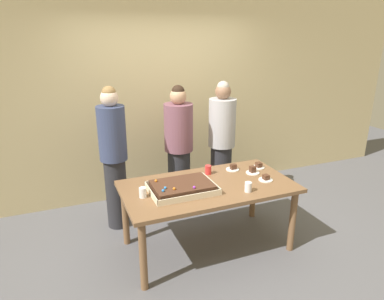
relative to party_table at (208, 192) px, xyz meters
The scene contains 14 objects.
ground_plane 0.66m from the party_table, ahead, with size 12.00×12.00×0.00m, color #5B5B60.
interior_back_panel 1.81m from the party_table, 90.00° to the left, with size 8.00×0.12×3.00m, color #CCB784.
party_table is the anchor object (origin of this frame).
sheet_cake 0.33m from the party_table, behind, with size 0.65×0.47×0.11m.
plated_slice_near_left 0.62m from the party_table, ahead, with size 0.15×0.15×0.08m.
plated_slice_near_right 0.78m from the party_table, 16.20° to the left, with size 0.15×0.15×0.06m.
plated_slice_far_left 0.64m from the party_table, 11.03° to the right, with size 0.15×0.15×0.06m.
plated_slice_far_right 0.52m from the party_table, 31.87° to the left, with size 0.15×0.15×0.07m.
drink_cup_nearest 0.71m from the party_table, behind, with size 0.07×0.07×0.10m, color white.
drink_cup_middle 0.32m from the party_table, 65.60° to the left, with size 0.07×0.07×0.10m, color red.
drink_cup_far_end 0.44m from the party_table, 44.29° to the right, with size 0.07×0.07×0.10m, color white.
person_serving_front 1.14m from the party_table, 56.38° to the left, with size 0.35×0.35×1.67m.
person_green_shirt_behind 1.18m from the party_table, 134.99° to the left, with size 0.31×0.31×1.70m.
person_striped_tie_right 0.96m from the party_table, 88.87° to the left, with size 0.36×0.36×1.65m.
Camera 1 is at (-1.37, -2.95, 2.23)m, focal length 32.14 mm.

